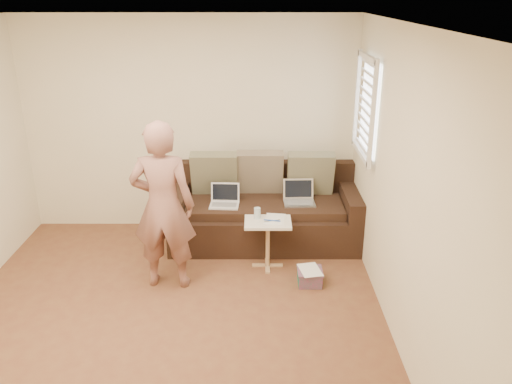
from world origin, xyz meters
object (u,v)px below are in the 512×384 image
at_px(sofa, 264,208).
at_px(laptop_silver, 299,204).
at_px(side_table, 268,244).
at_px(striped_box, 310,277).
at_px(person, 163,206).
at_px(laptop_white, 224,206).
at_px(drinking_glass, 257,213).

xyz_separation_m(sofa, laptop_silver, (0.40, -0.09, 0.10)).
distance_m(sofa, side_table, 0.64).
xyz_separation_m(sofa, striped_box, (0.46, -0.98, -0.34)).
bearing_deg(sofa, person, -136.02).
bearing_deg(laptop_silver, side_table, -127.10).
bearing_deg(laptop_white, laptop_silver, 7.91).
relative_size(person, striped_box, 6.73).
distance_m(sofa, person, 1.47).
bearing_deg(sofa, drinking_glass, -98.89).
xyz_separation_m(person, side_table, (1.04, 0.35, -0.59)).
height_order(sofa, drinking_glass, sofa).
relative_size(sofa, laptop_silver, 6.15).
height_order(side_table, drinking_glass, drinking_glass).
distance_m(sofa, laptop_silver, 0.42).
distance_m(laptop_silver, side_table, 0.70).
bearing_deg(person, striped_box, -178.50).
xyz_separation_m(sofa, person, (-1.01, -0.97, 0.44)).
xyz_separation_m(laptop_white, drinking_glass, (0.38, -0.39, 0.09)).
relative_size(person, drinking_glass, 14.44).
height_order(sofa, laptop_white, sofa).
bearing_deg(side_table, drinking_glass, 146.85).
xyz_separation_m(laptop_silver, striped_box, (0.05, -0.90, -0.44)).
xyz_separation_m(laptop_white, striped_box, (0.92, -0.82, -0.44)).
xyz_separation_m(sofa, laptop_white, (-0.47, -0.16, 0.10)).
relative_size(sofa, person, 1.27).
distance_m(sofa, laptop_white, 0.50).
height_order(sofa, laptop_silver, sofa).
relative_size(laptop_white, person, 0.19).
relative_size(side_table, striped_box, 2.12).
height_order(side_table, striped_box, side_table).
bearing_deg(striped_box, laptop_white, 138.16).
relative_size(laptop_silver, person, 0.21).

